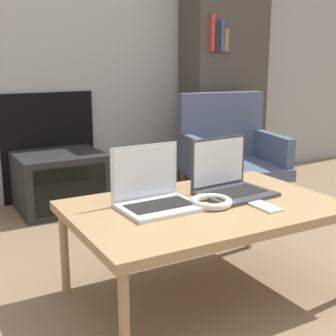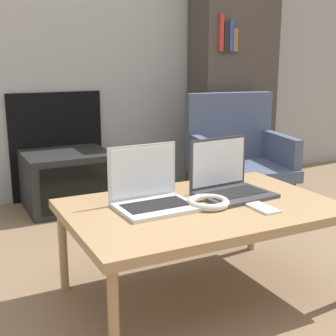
# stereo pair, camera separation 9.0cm
# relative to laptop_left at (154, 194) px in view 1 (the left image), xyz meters

# --- Properties ---
(wall_back) EXTENTS (7.00, 0.08, 2.60)m
(wall_back) POSITION_rel_laptop_left_xyz_m (0.19, 1.65, 0.83)
(wall_back) COLOR #999999
(wall_back) RESTS_ON ground_plane
(table) EXTENTS (1.07, 0.70, 0.41)m
(table) POSITION_rel_laptop_left_xyz_m (0.19, -0.08, -0.08)
(table) COLOR #9E7A51
(table) RESTS_ON ground_plane
(laptop_left) EXTENTS (0.31, 0.25, 0.24)m
(laptop_left) POSITION_rel_laptop_left_xyz_m (0.00, 0.00, 0.00)
(laptop_left) COLOR silver
(laptop_left) RESTS_ON table
(laptop_right) EXTENTS (0.32, 0.27, 0.24)m
(laptop_right) POSITION_rel_laptop_left_xyz_m (0.37, -0.00, 0.00)
(laptop_right) COLOR #38383D
(laptop_right) RESTS_ON table
(headphones) EXTENTS (0.17, 0.17, 0.03)m
(headphones) POSITION_rel_laptop_left_xyz_m (0.20, -0.11, -0.04)
(headphones) COLOR beige
(headphones) RESTS_ON table
(phone) EXTENTS (0.07, 0.15, 0.01)m
(phone) POSITION_rel_laptop_left_xyz_m (0.37, -0.23, -0.05)
(phone) COLOR silver
(phone) RESTS_ON table
(tv) EXTENTS (0.55, 0.48, 0.38)m
(tv) POSITION_rel_laptop_left_xyz_m (0.01, 1.36, -0.27)
(tv) COLOR black
(tv) RESTS_ON ground_plane
(armchair) EXTENTS (0.73, 0.68, 0.74)m
(armchair) POSITION_rel_laptop_left_xyz_m (1.13, 1.04, -0.10)
(armchair) COLOR #47516B
(armchair) RESTS_ON ground_plane
(bookshelf) EXTENTS (0.64, 0.32, 1.86)m
(bookshelf) POSITION_rel_laptop_left_xyz_m (1.37, 1.45, 0.47)
(bookshelf) COLOR #3F3833
(bookshelf) RESTS_ON ground_plane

